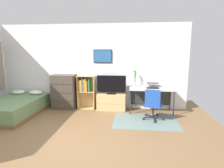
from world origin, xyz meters
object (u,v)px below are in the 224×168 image
Objects in this scene: office_chair at (153,104)px; bamboo_vase at (135,80)px; wine_glass at (138,84)px; laptop at (153,86)px; tv_stand at (111,102)px; computer_mouse at (162,88)px; bookshelf at (85,89)px; desk at (151,92)px; bed at (14,107)px; television at (111,85)px; dresser at (64,92)px.

bamboo_vase is at bearing 132.52° from office_chair.
laptop is at bearing 19.38° from wine_glass.
computer_mouse is (1.54, -0.15, 0.50)m from tv_stand.
bookshelf is 2.58× the size of laptop.
desk is (1.22, -0.02, 0.35)m from tv_stand.
tv_stand is at bearing -174.05° from bamboo_vase.
bed is 4.11m from desk.
dresser is at bearing 179.73° from television.
bookshelf is at bearing -178.91° from bamboo_vase.
bed is 2.16m from bookshelf.
wine_glass reaches higher than bed.
dresser is 1.28× the size of office_chair.
bed is 4.85× the size of laptop.
tv_stand is at bearing 168.53° from wine_glass.
computer_mouse is (1.54, -0.13, -0.06)m from television.
dresser is 1.22× the size of tv_stand.
dresser is 1.02× the size of bookshelf.
dresser is at bearing -177.70° from bamboo_vase.
computer_mouse is 0.20× the size of bamboo_vase.
tv_stand is 1.47m from office_chair.
office_chair is (4.00, -0.00, 0.23)m from bed.
tv_stand is at bearing 178.97° from desk.
bamboo_vase is (-0.54, 0.08, 0.17)m from laptop.
wine_glass is at bearing 9.88° from bed.
bamboo_vase reaches higher than television.
television reaches higher than desk.
tv_stand is 1.04m from wine_glass.
laptop is at bearing 99.74° from office_chair.
bed is at bearing -169.94° from wine_glass.
office_chair is at bearing -33.76° from tv_stand.
dresser is at bearing -174.93° from bookshelf.
bamboo_vase is at bearing 5.95° from tv_stand.
bookshelf is 1.70m from wine_glass.
wine_glass is (-0.41, -0.14, 0.27)m from desk.
bed is at bearing -165.99° from office_chair.
dresser is 2.82m from laptop.
computer_mouse is (4.33, 0.65, 0.52)m from bed.
wine_glass reaches higher than computer_mouse.
bookshelf reaches higher than wine_glass.
bamboo_vase is at bearing 13.88° from bed.
television is 0.70× the size of desk.
tv_stand is 1.27m from desk.
television is 2.18× the size of laptop.
dresser is at bearing 32.11° from bed.
tv_stand is at bearing 174.28° from computer_mouse.
wine_glass is at bearing -179.08° from computer_mouse.
desk is 3.13× the size of laptop.
computer_mouse is (3.08, -0.14, 0.21)m from dresser.
laptop is at bearing -0.29° from tv_stand.
dresser reaches higher than office_chair.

